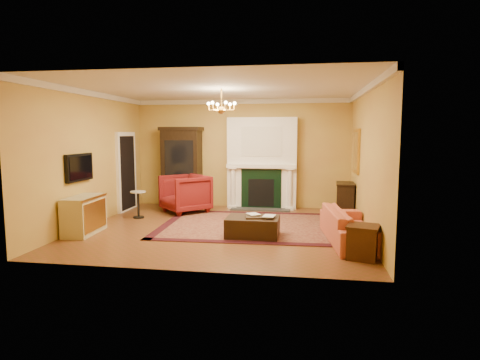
% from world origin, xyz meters
% --- Properties ---
extents(floor, '(6.00, 5.50, 0.02)m').
position_xyz_m(floor, '(0.00, 0.00, -0.01)').
color(floor, brown).
rests_on(floor, ground).
extents(ceiling, '(6.00, 5.50, 0.02)m').
position_xyz_m(ceiling, '(0.00, 0.00, 3.01)').
color(ceiling, silver).
rests_on(ceiling, wall_back).
extents(wall_back, '(6.00, 0.02, 3.00)m').
position_xyz_m(wall_back, '(0.00, 2.76, 1.50)').
color(wall_back, gold).
rests_on(wall_back, floor).
extents(wall_front, '(6.00, 0.02, 3.00)m').
position_xyz_m(wall_front, '(0.00, -2.76, 1.50)').
color(wall_front, gold).
rests_on(wall_front, floor).
extents(wall_left, '(0.02, 5.50, 3.00)m').
position_xyz_m(wall_left, '(-3.01, 0.00, 1.50)').
color(wall_left, gold).
rests_on(wall_left, floor).
extents(wall_right, '(0.02, 5.50, 3.00)m').
position_xyz_m(wall_right, '(3.01, 0.00, 1.50)').
color(wall_right, gold).
rests_on(wall_right, floor).
extents(fireplace, '(1.90, 0.70, 2.50)m').
position_xyz_m(fireplace, '(0.60, 2.57, 1.19)').
color(fireplace, white).
rests_on(fireplace, wall_back).
extents(crown_molding, '(6.00, 5.50, 0.12)m').
position_xyz_m(crown_molding, '(0.00, 0.96, 2.94)').
color(crown_molding, silver).
rests_on(crown_molding, ceiling).
extents(doorway, '(0.08, 1.05, 2.10)m').
position_xyz_m(doorway, '(-2.95, 1.70, 1.05)').
color(doorway, white).
rests_on(doorway, wall_left).
extents(tv_panel, '(0.09, 0.95, 0.58)m').
position_xyz_m(tv_panel, '(-2.95, -0.60, 1.35)').
color(tv_panel, black).
rests_on(tv_panel, wall_left).
extents(gilt_mirror, '(0.06, 0.76, 1.05)m').
position_xyz_m(gilt_mirror, '(2.97, 1.40, 1.65)').
color(gilt_mirror, gold).
rests_on(gilt_mirror, wall_right).
extents(chandelier, '(0.63, 0.55, 0.53)m').
position_xyz_m(chandelier, '(-0.00, 0.00, 2.61)').
color(chandelier, '#B88532').
rests_on(chandelier, ceiling).
extents(oriental_rug, '(4.18, 3.19, 0.02)m').
position_xyz_m(oriental_rug, '(0.64, 0.37, 0.01)').
color(oriental_rug, '#43110E').
rests_on(oriental_rug, floor).
extents(china_cabinet, '(1.10, 0.55, 2.15)m').
position_xyz_m(china_cabinet, '(-1.67, 2.49, 1.07)').
color(china_cabinet, black).
rests_on(china_cabinet, floor).
extents(wingback_armchair, '(1.45, 1.45, 1.09)m').
position_xyz_m(wingback_armchair, '(-1.32, 1.64, 0.54)').
color(wingback_armchair, maroon).
rests_on(wingback_armchair, floor).
extents(pedestal_table, '(0.37, 0.37, 0.66)m').
position_xyz_m(pedestal_table, '(-2.25, 0.76, 0.39)').
color(pedestal_table, black).
rests_on(pedestal_table, floor).
extents(commode, '(0.55, 1.07, 0.78)m').
position_xyz_m(commode, '(-2.73, -0.87, 0.39)').
color(commode, '#BFB78B').
rests_on(commode, floor).
extents(coral_sofa, '(0.87, 2.21, 0.84)m').
position_xyz_m(coral_sofa, '(2.64, -0.70, 0.42)').
color(coral_sofa, '#BA483B').
rests_on(coral_sofa, floor).
extents(end_table, '(0.57, 0.57, 0.54)m').
position_xyz_m(end_table, '(2.72, -1.71, 0.27)').
color(end_table, '#331A0D').
rests_on(end_table, floor).
extents(console_table, '(0.47, 0.76, 0.81)m').
position_xyz_m(console_table, '(2.78, 1.81, 0.40)').
color(console_table, black).
rests_on(console_table, floor).
extents(leather_ottoman, '(1.04, 0.76, 0.39)m').
position_xyz_m(leather_ottoman, '(0.75, -0.58, 0.21)').
color(leather_ottoman, black).
rests_on(leather_ottoman, oriental_rug).
extents(ottoman_tray, '(0.46, 0.39, 0.03)m').
position_xyz_m(ottoman_tray, '(0.81, -0.63, 0.42)').
color(ottoman_tray, black).
rests_on(ottoman_tray, leather_ottoman).
extents(book_a, '(0.19, 0.14, 0.28)m').
position_xyz_m(book_a, '(0.66, -0.57, 0.57)').
color(book_a, gray).
rests_on(book_a, ottoman_tray).
extents(book_b, '(0.23, 0.05, 0.31)m').
position_xyz_m(book_b, '(0.96, -0.62, 0.58)').
color(book_b, gray).
rests_on(book_b, ottoman_tray).
extents(topiary_left, '(0.15, 0.15, 0.41)m').
position_xyz_m(topiary_left, '(-0.13, 2.53, 1.46)').
color(topiary_left, gray).
rests_on(topiary_left, fireplace).
extents(topiary_right, '(0.16, 0.16, 0.44)m').
position_xyz_m(topiary_right, '(1.23, 2.53, 1.47)').
color(topiary_right, gray).
rests_on(topiary_right, fireplace).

